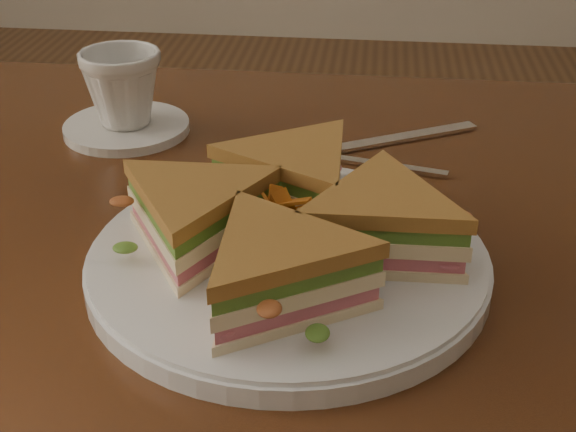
# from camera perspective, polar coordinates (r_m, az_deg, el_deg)

# --- Properties ---
(table) EXTENTS (1.20, 0.80, 0.75)m
(table) POSITION_cam_1_polar(r_m,az_deg,el_deg) (0.74, -2.10, -7.54)
(table) COLOR #34190B
(table) RESTS_ON ground
(plate) EXTENTS (0.31, 0.31, 0.02)m
(plate) POSITION_cam_1_polar(r_m,az_deg,el_deg) (0.63, -0.00, -3.34)
(plate) COLOR silver
(plate) RESTS_ON table
(sandwich_wedges) EXTENTS (0.29, 0.29, 0.06)m
(sandwich_wedges) POSITION_cam_1_polar(r_m,az_deg,el_deg) (0.61, -0.00, -0.41)
(sandwich_wedges) COLOR #FFEABC
(sandwich_wedges) RESTS_ON plate
(crisps_mound) EXTENTS (0.09, 0.09, 0.05)m
(crisps_mound) POSITION_cam_1_polar(r_m,az_deg,el_deg) (0.61, -0.00, -0.74)
(crisps_mound) COLOR #C86619
(crisps_mound) RESTS_ON plate
(spoon) EXTENTS (0.18, 0.06, 0.01)m
(spoon) POSITION_cam_1_polar(r_m,az_deg,el_deg) (0.81, 1.77, 4.46)
(spoon) COLOR silver
(spoon) RESTS_ON table
(knife) EXTENTS (0.19, 0.11, 0.00)m
(knife) POSITION_cam_1_polar(r_m,az_deg,el_deg) (0.85, 6.54, 5.23)
(knife) COLOR silver
(knife) RESTS_ON table
(saucer) EXTENTS (0.13, 0.13, 0.01)m
(saucer) POSITION_cam_1_polar(r_m,az_deg,el_deg) (0.89, -11.39, 6.19)
(saucer) COLOR silver
(saucer) RESTS_ON table
(coffee_cup) EXTENTS (0.10, 0.10, 0.08)m
(coffee_cup) POSITION_cam_1_polar(r_m,az_deg,el_deg) (0.87, -11.68, 8.90)
(coffee_cup) COLOR silver
(coffee_cup) RESTS_ON saucer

